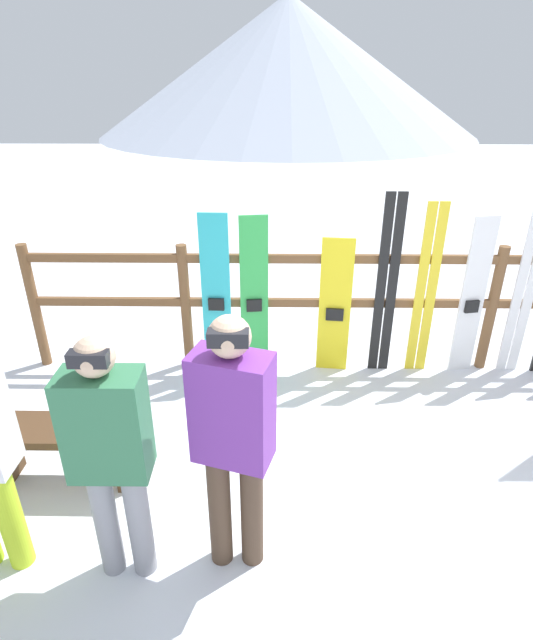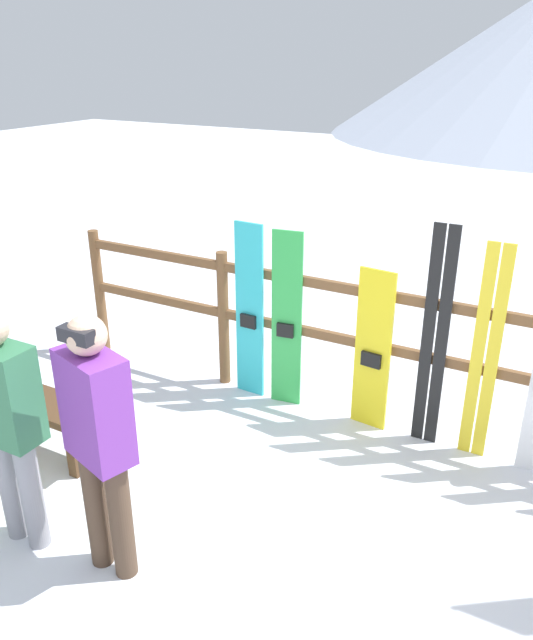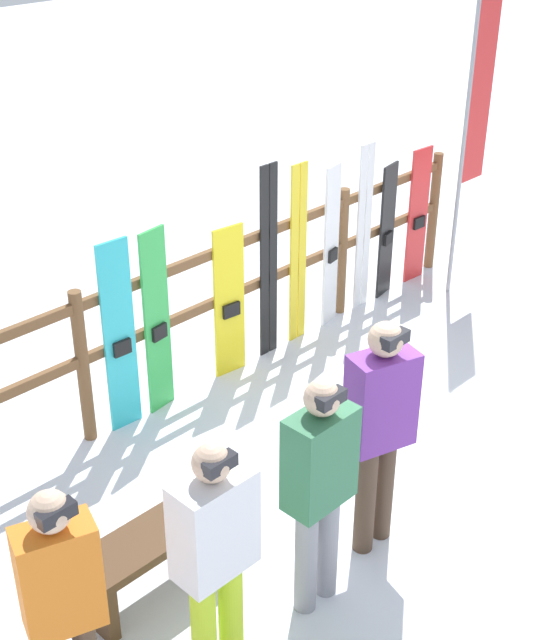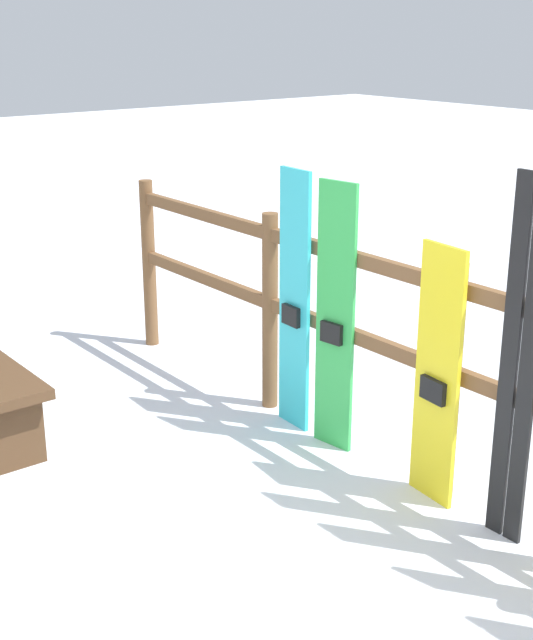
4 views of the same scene
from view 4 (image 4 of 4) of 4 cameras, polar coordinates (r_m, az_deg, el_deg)
The scene contains 6 objects.
ground_plane at distance 3.89m, azimuth -7.91°, elevation -19.30°, with size 40.00×40.00×0.00m, color white.
fence at distance 4.55m, azimuth 11.80°, elevation -2.65°, with size 6.02×0.10×1.27m.
snowboard_cyan at distance 5.29m, azimuth 1.79°, elevation 1.11°, with size 0.27×0.06×1.58m.
snowboard_green at distance 5.03m, azimuth 4.41°, elevation 0.02°, with size 0.26×0.08×1.56m.
snowboard_yellow at distance 4.57m, azimuth 10.86°, elevation -3.63°, with size 0.30×0.08×1.36m.
ski_pair_black at distance 4.22m, azimuth 15.84°, elevation -2.82°, with size 0.20×0.02×1.77m.
Camera 4 is at (2.71, -1.46, 2.38)m, focal length 50.00 mm.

